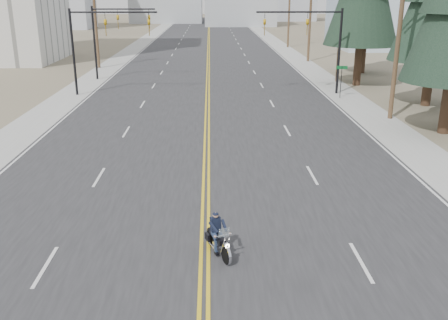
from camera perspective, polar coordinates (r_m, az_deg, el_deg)
road at (r=80.34m, az=-1.78°, el=12.73°), size 20.00×200.00×0.01m
sidewalk_left at (r=81.19m, az=-10.12°, el=12.52°), size 3.00×200.00×0.01m
sidewalk_right at (r=81.12m, az=6.58°, el=12.68°), size 3.00×200.00×0.01m
traffic_mast_left at (r=43.04m, az=-14.34°, el=13.70°), size 7.10×0.26×7.00m
traffic_mast_right at (r=42.94m, az=10.49°, el=13.95°), size 7.10×0.26×7.00m
traffic_mast_far at (r=50.93m, az=-12.78°, el=14.42°), size 6.10×0.26×7.00m
street_sign at (r=41.78m, az=13.27°, el=9.31°), size 0.90×0.06×2.62m
utility_pole_b at (r=35.20m, az=19.42°, el=13.98°), size 2.20×0.30×11.50m
utility_pole_c at (r=49.52m, az=13.24°, el=15.27°), size 2.20×0.30×11.00m
utility_pole_d at (r=64.14m, az=9.85°, el=16.36°), size 2.20×0.30×11.50m
utility_pole_e at (r=80.89m, az=7.46°, el=16.70°), size 2.20×0.30×11.00m
utility_pole_left at (r=59.36m, az=-14.49°, el=15.41°), size 2.20×0.30×10.50m
haze_bldg_e at (r=161.84m, az=7.59°, el=17.66°), size 14.00×14.00×12.00m
motorcyclist at (r=16.40m, az=-0.64°, el=-8.57°), size 1.38×1.96×1.41m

